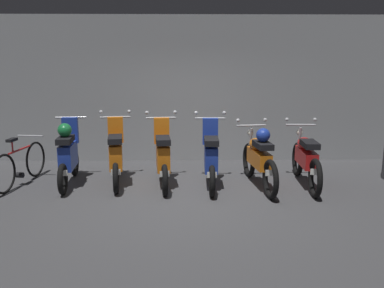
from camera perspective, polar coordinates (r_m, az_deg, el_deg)
name	(u,v)px	position (r m, az deg, el deg)	size (l,w,h in m)	color
ground_plane	(187,199)	(6.75, -0.67, -7.63)	(80.00, 80.00, 0.00)	#424244
back_wall	(186,89)	(9.16, -0.85, 7.55)	(16.00, 0.30, 3.14)	gray
motorbike_slot_0	(68,154)	(7.72, -16.69, -1.28)	(0.56, 1.68, 1.18)	black
motorbike_slot_1	(116,155)	(7.60, -10.43, -1.48)	(0.59, 1.68, 1.29)	black
motorbike_slot_2	(163,156)	(7.40, -4.06, -1.67)	(0.59, 1.68, 1.29)	black
motorbike_slot_3	(211,157)	(7.32, 2.60, -1.78)	(0.59, 1.68, 1.29)	black
motorbike_slot_4	(259,158)	(7.36, 9.21, -1.85)	(0.59, 1.95, 1.15)	black
motorbike_slot_5	(306,158)	(7.63, 15.41, -1.92)	(0.59, 1.95, 1.15)	black
bicycle	(21,165)	(8.04, -22.55, -2.68)	(0.50, 1.71, 0.89)	black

